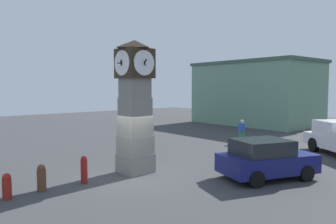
{
  "coord_description": "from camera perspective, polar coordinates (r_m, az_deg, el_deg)",
  "views": [
    {
      "loc": [
        10.94,
        -7.84,
        3.68
      ],
      "look_at": [
        -0.21,
        2.24,
        2.59
      ],
      "focal_mm": 35.0,
      "sensor_mm": 36.0,
      "label": 1
    }
  ],
  "objects": [
    {
      "name": "ground_plane",
      "position": [
        13.96,
        -6.37,
        -11.18
      ],
      "size": [
        70.76,
        70.76,
        0.0
      ],
      "primitive_type": "plane",
      "color": "#38383A"
    },
    {
      "name": "bollard_near_tower",
      "position": [
        12.33,
        -26.26,
        -11.51
      ],
      "size": [
        0.29,
        0.29,
        0.88
      ],
      "color": "maroon",
      "rests_on": "ground_plane"
    },
    {
      "name": "bollard_mid_row",
      "position": [
        12.79,
        -21.17,
        -10.6
      ],
      "size": [
        0.32,
        0.32,
        0.97
      ],
      "color": "brown",
      "rests_on": "ground_plane"
    },
    {
      "name": "pedestrian_crossing_lot",
      "position": [
        22.64,
        12.71,
        -3.04
      ],
      "size": [
        0.41,
        0.47,
        1.57
      ],
      "color": "#338C4C",
      "rests_on": "ground_plane"
    },
    {
      "name": "warehouse_blue_far",
      "position": [
        35.06,
        14.99,
        3.23
      ],
      "size": [
        12.34,
        7.8,
        6.39
      ],
      "color": "gray",
      "rests_on": "ground_plane"
    },
    {
      "name": "car_far_lot",
      "position": [
        14.03,
        16.65,
        -7.82
      ],
      "size": [
        3.19,
        4.25,
        1.62
      ],
      "color": "navy",
      "rests_on": "ground_plane"
    },
    {
      "name": "clock_tower",
      "position": [
        14.25,
        -5.77,
        1.14
      ],
      "size": [
        1.73,
        1.68,
        5.74
      ],
      "color": "gray",
      "rests_on": "ground_plane"
    },
    {
      "name": "bollard_far_row",
      "position": [
        13.26,
        -14.41,
        -9.67
      ],
      "size": [
        0.26,
        0.26,
        1.08
      ],
      "color": "maroon",
      "rests_on": "ground_plane"
    }
  ]
}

